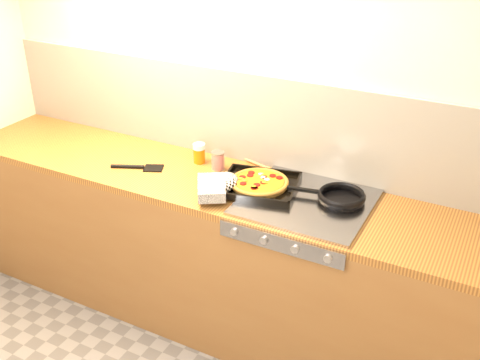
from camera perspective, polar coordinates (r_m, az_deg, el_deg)
The scene contains 9 objects.
room_shell at distance 3.00m, azimuth 1.04°, elevation 6.21°, with size 3.20×3.20×3.20m.
counter_run at distance 3.11m, azimuth -1.47°, elevation -7.65°, with size 3.20×0.62×0.90m.
stovetop at distance 2.71m, azimuth 6.78°, elevation -2.26°, with size 0.60×0.56×0.02m, color #949499.
pizza_on_tray at distance 2.78m, azimuth 0.65°, elevation -0.38°, with size 0.51×0.50×0.06m.
frying_pan at distance 2.72m, azimuth 10.17°, elevation -1.69°, with size 0.40×0.27×0.04m.
tomato_can at distance 3.00m, azimuth -2.25°, elevation 1.97°, with size 0.08×0.08×0.10m.
juice_glass at distance 3.07m, azimuth -4.17°, elevation 2.74°, with size 0.09×0.09×0.11m.
wooden_spoon at distance 3.01m, azimuth 2.84°, elevation 1.19°, with size 0.29×0.11×0.02m.
black_spatula at distance 3.07m, azimuth -10.29°, elevation 1.30°, with size 0.28×0.16×0.02m.
Camera 1 is at (1.25, -1.12, 2.24)m, focal length 42.00 mm.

